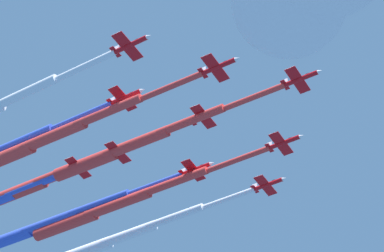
# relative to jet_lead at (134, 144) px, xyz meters

# --- Properties ---
(jet_lead) EXTENTS (68.33, 38.73, 3.86)m
(jet_lead) POSITION_rel_jet_lead_xyz_m (0.00, 0.00, 0.00)
(jet_lead) COLOR red
(jet_port_inner) EXTENTS (75.36, 41.59, 3.86)m
(jet_port_inner) POSITION_rel_jet_lead_xyz_m (-23.12, 6.32, -2.53)
(jet_port_inner) COLOR red
(jet_starboard_inner) EXTENTS (69.73, 39.11, 3.87)m
(jet_starboard_inner) POSITION_rel_jet_lead_xyz_m (-4.80, -20.12, -2.68)
(jet_starboard_inner) COLOR red
(jet_port_mid) EXTENTS (66.01, 36.84, 3.82)m
(jet_port_mid) POSITION_rel_jet_lead_xyz_m (-20.94, -10.49, 0.40)
(jet_port_mid) COLOR red
(jet_starboard_mid) EXTENTS (68.74, 37.45, 3.86)m
(jet_starboard_mid) POSITION_rel_jet_lead_xyz_m (-37.35, 17.19, -0.49)
(jet_starboard_mid) COLOR red
(jet_starboard_outer) EXTENTS (71.24, 40.22, 3.89)m
(jet_starboard_outer) POSITION_rel_jet_lead_xyz_m (-42.87, -4.51, -0.58)
(jet_starboard_outer) COLOR red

